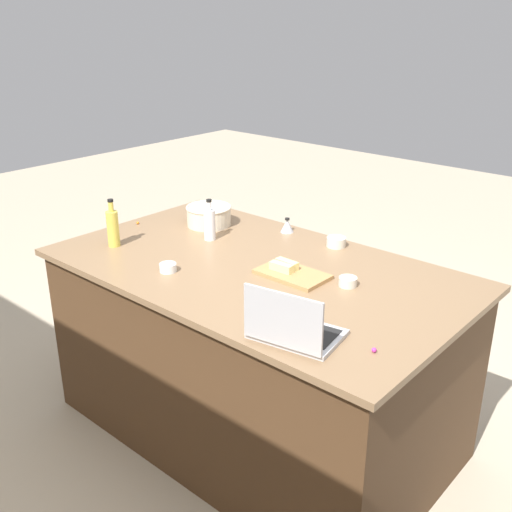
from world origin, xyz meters
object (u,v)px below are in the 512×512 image
butter_stick_right (281,267)px  ramekin_wide (168,268)px  cutting_board (292,274)px  ramekin_small (348,282)px  bottle_oil (113,227)px  ramekin_medium (336,242)px  butter_stick_left (287,264)px  bottle_vinegar (210,224)px  laptop (293,329)px  kitchen_timer (287,226)px  mixing_bowl_large (209,215)px

butter_stick_right → ramekin_wide: butter_stick_right is taller
cutting_board → ramekin_small: (-0.24, -0.07, 0.01)m
butter_stick_right → bottle_oil: bearing=17.5°
ramekin_small → ramekin_medium: size_ratio=0.82×
butter_stick_left → ramekin_medium: bearing=-88.4°
bottle_vinegar → butter_stick_right: (-0.56, 0.11, -0.05)m
laptop → kitchen_timer: 1.14m
butter_stick_left → ramekin_wide: bearing=41.0°
bottle_oil → cutting_board: bottle_oil is taller
ramekin_medium → ramekin_wide: (0.39, 0.75, -0.00)m
mixing_bowl_large → ramekin_wide: size_ratio=3.26×
butter_stick_left → kitchen_timer: (0.33, -0.41, -0.00)m
butter_stick_left → ramekin_small: 0.29m
laptop → ramekin_medium: size_ratio=3.62×
bottle_oil → butter_stick_right: 0.89m
mixing_bowl_large → ramekin_medium: mixing_bowl_large is taller
cutting_board → ramekin_small: bearing=-162.8°
laptop → mixing_bowl_large: laptop is taller
laptop → bottle_vinegar: size_ratio=1.62×
butter_stick_right → ramekin_medium: 0.45m
bottle_vinegar → kitchen_timer: (-0.23, -0.35, -0.05)m
ramekin_medium → kitchen_timer: bearing=-1.1°
cutting_board → butter_stick_left: 0.06m
kitchen_timer → butter_stick_left: bearing=128.4°
cutting_board → butter_stick_right: butter_stick_right is taller
laptop → cutting_board: laptop is taller
bottle_oil → butter_stick_right: (-0.85, -0.27, -0.06)m
cutting_board → ramekin_wide: (0.45, 0.33, 0.01)m
laptop → cutting_board: (0.35, -0.44, -0.04)m
laptop → ramekin_small: (0.11, -0.52, -0.03)m
laptop → bottle_oil: 1.25m
laptop → butter_stick_left: 0.61m
bottle_vinegar → cutting_board: bearing=171.8°
bottle_vinegar → ramekin_wide: 0.45m
laptop → ramekin_small: bearing=-78.3°
laptop → bottle_oil: bottle_oil is taller
butter_stick_right → ramekin_wide: bearing=36.9°
laptop → cutting_board: size_ratio=1.10×
butter_stick_right → ramekin_wide: 0.51m
cutting_board → mixing_bowl_large: bearing=-17.5°
bottle_vinegar → butter_stick_right: 0.57m
butter_stick_left → ramekin_wide: butter_stick_left is taller
ramekin_small → ramekin_medium: bearing=-49.7°
laptop → ramekin_wide: size_ratio=4.54×
bottle_vinegar → ramekin_medium: 0.64m
ramekin_wide → ramekin_small: bearing=-149.9°
bottle_vinegar → ramekin_wide: bottle_vinegar is taller
ramekin_small → butter_stick_right: bearing=18.7°
butter_stick_right → ramekin_small: butter_stick_right is taller
ramekin_wide → mixing_bowl_large: bearing=-61.0°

